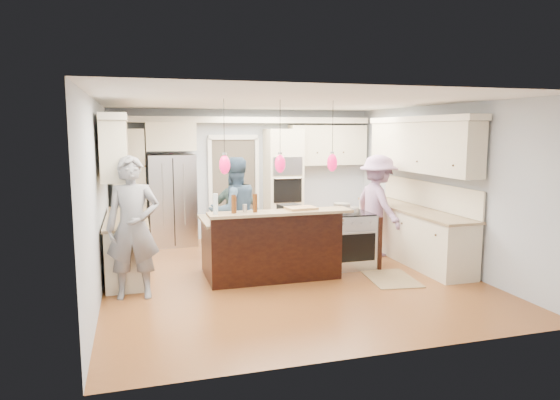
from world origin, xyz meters
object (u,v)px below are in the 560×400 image
(person_bar_end, at_px, (133,228))
(person_far_left, at_px, (234,211))
(kitchen_island, at_px, (270,245))
(island_range, at_px, (350,240))
(refrigerator, at_px, (173,200))

(person_bar_end, relative_size, person_far_left, 1.06)
(kitchen_island, bearing_deg, island_range, 3.10)
(island_range, xyz_separation_m, person_bar_end, (-3.46, -0.60, 0.51))
(kitchen_island, bearing_deg, refrigerator, 116.89)
(refrigerator, xyz_separation_m, island_range, (2.71, -2.49, -0.44))
(island_range, bearing_deg, refrigerator, 137.41)
(refrigerator, relative_size, person_bar_end, 0.93)
(refrigerator, xyz_separation_m, kitchen_island, (1.30, -2.57, -0.41))
(kitchen_island, height_order, island_range, kitchen_island)
(person_bar_end, height_order, person_far_left, person_bar_end)
(island_range, bearing_deg, person_bar_end, -170.20)
(kitchen_island, bearing_deg, person_bar_end, -165.73)
(island_range, distance_m, person_bar_end, 3.55)
(refrigerator, height_order, kitchen_island, refrigerator)
(refrigerator, relative_size, kitchen_island, 0.86)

